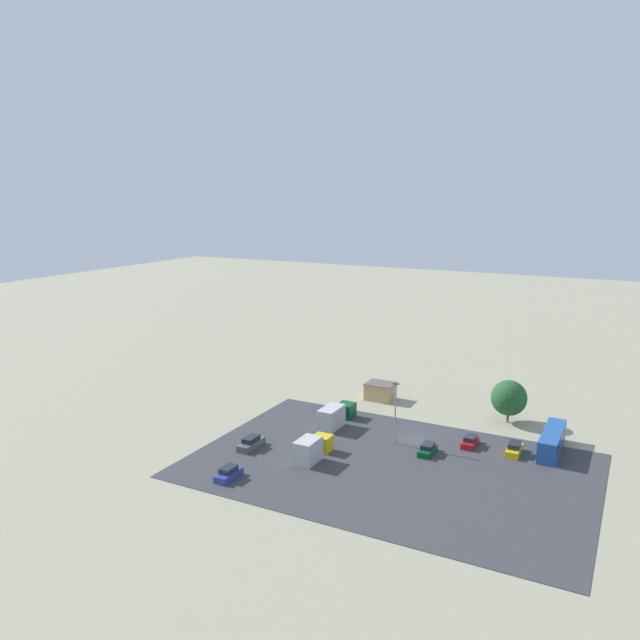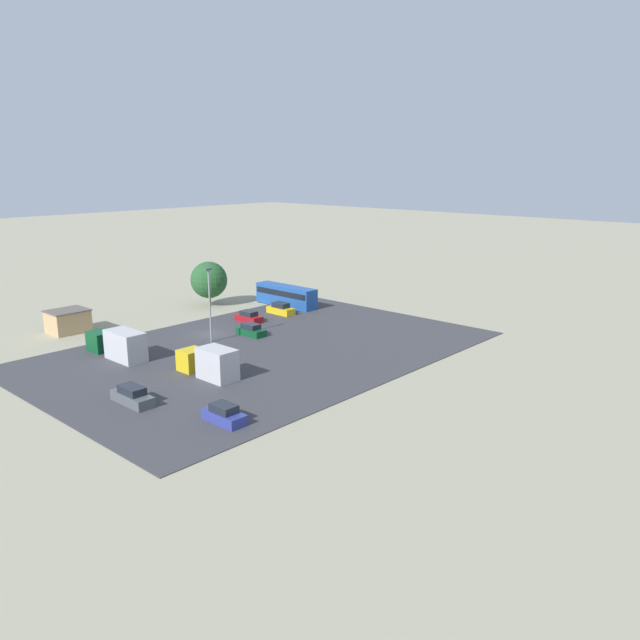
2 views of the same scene
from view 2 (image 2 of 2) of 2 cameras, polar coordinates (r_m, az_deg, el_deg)
The scene contains 13 objects.
ground_plane at distance 80.42m, azimuth -10.08°, elevation -1.32°, with size 400.00×400.00×0.00m, color gray.
parking_lot_surface at distance 72.87m, azimuth -5.14°, elevation -2.74°, with size 51.24×34.41×0.08m.
shed_building at distance 86.32m, azimuth -22.05°, elevation -0.09°, with size 4.85×4.13×2.91m.
bus at distance 94.92m, azimuth -3.11°, elevation 2.30°, with size 2.49×10.83×3.03m.
parked_car_0 at distance 58.93m, azimuth -16.78°, elevation -6.69°, with size 1.74×4.77×1.65m.
parked_car_1 at distance 85.83m, azimuth -6.52°, elevation 0.27°, with size 1.71×4.06×1.48m.
parked_car_2 at distance 53.20m, azimuth -8.76°, elevation -8.55°, with size 1.76×4.06×1.59m.
parked_car_3 at distance 89.80m, azimuth -3.61°, elevation 1.00°, with size 1.73×4.27×1.65m.
parked_car_4 at distance 78.98m, azimuth -6.33°, elevation -0.95°, with size 1.73×4.02×1.48m.
parked_truck_0 at distance 64.14m, azimuth -10.03°, elevation -3.87°, with size 2.50×7.36×3.18m.
parked_truck_1 at distance 72.95m, azimuth -17.94°, elevation -2.12°, with size 2.51×9.11×3.25m.
tree_near_shed at distance 96.08m, azimuth -10.12°, elevation 3.63°, with size 5.55×5.55×6.77m.
light_pole_lot_centre at distance 75.62m, azimuth -10.06°, elevation 1.62°, with size 0.90×0.28×9.03m.
Camera 2 is at (46.99, 61.77, 21.08)m, focal length 35.00 mm.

